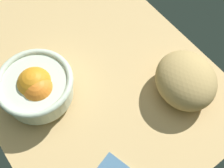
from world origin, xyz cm
name	(u,v)px	position (x,y,z in cm)	size (l,w,h in cm)	color
ground_plane	(86,69)	(0.00, 0.00, -1.50)	(80.97, 58.27, 3.00)	tan
fruit_bowl	(36,86)	(-1.25, 14.67, 6.08)	(18.67, 18.67, 11.12)	silver
bread_loaf	(186,80)	(-21.15, -16.23, 5.08)	(16.74, 15.04, 10.15)	tan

